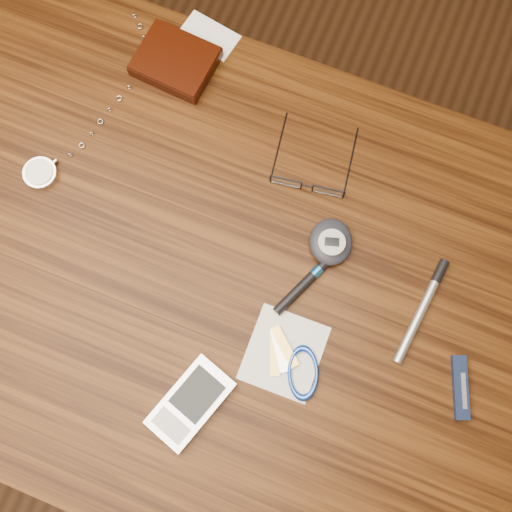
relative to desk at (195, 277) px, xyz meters
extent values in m
plane|color=#472814|center=(0.00, 0.00, -0.65)|extent=(3.80, 3.80, 0.00)
cube|color=#3A1E09|center=(0.00, 0.00, 0.08)|extent=(1.00, 0.70, 0.03)
cylinder|color=#4C2814|center=(-0.45, 0.30, -0.29)|extent=(0.05, 0.05, 0.71)
cylinder|color=#4C2814|center=(0.45, 0.30, -0.29)|extent=(0.05, 0.05, 0.71)
cube|color=black|center=(-0.13, 0.27, 0.11)|extent=(0.12, 0.10, 0.02)
cube|color=black|center=(-0.13, 0.27, 0.12)|extent=(0.11, 0.10, 0.00)
cube|color=silver|center=(-0.11, 0.33, 0.10)|extent=(0.09, 0.06, 0.00)
cube|color=black|center=(0.08, 0.15, 0.11)|extent=(0.04, 0.01, 0.02)
cube|color=white|center=(0.08, 0.15, 0.11)|extent=(0.04, 0.01, 0.02)
cylinder|color=black|center=(0.05, 0.20, 0.10)|extent=(0.02, 0.11, 0.00)
cube|color=black|center=(0.14, 0.16, 0.11)|extent=(0.04, 0.01, 0.02)
cube|color=white|center=(0.14, 0.16, 0.11)|extent=(0.04, 0.01, 0.02)
cylinder|color=black|center=(0.16, 0.22, 0.10)|extent=(0.02, 0.11, 0.00)
cube|color=black|center=(0.11, 0.16, 0.12)|extent=(0.01, 0.00, 0.00)
cylinder|color=#B7B7BC|center=(-0.24, 0.04, 0.11)|extent=(0.05, 0.05, 0.01)
cylinder|color=white|center=(-0.24, 0.04, 0.11)|extent=(0.04, 0.04, 0.00)
cylinder|color=#B7B7BC|center=(-0.23, 0.06, 0.11)|extent=(0.01, 0.01, 0.01)
torus|color=#B7B7BC|center=(-0.22, 0.08, 0.11)|extent=(0.01, 0.01, 0.01)
torus|color=#B7B7BC|center=(-0.21, 0.10, 0.11)|extent=(0.01, 0.01, 0.00)
torus|color=#B7B7BC|center=(-0.20, 0.12, 0.11)|extent=(0.01, 0.01, 0.01)
torus|color=#B7B7BC|center=(-0.20, 0.14, 0.11)|extent=(0.01, 0.01, 0.00)
torus|color=#B7B7BC|center=(-0.19, 0.16, 0.11)|extent=(0.01, 0.01, 0.01)
torus|color=#B7B7BC|center=(-0.19, 0.19, 0.11)|extent=(0.01, 0.01, 0.00)
torus|color=#B7B7BC|center=(-0.18, 0.21, 0.11)|extent=(0.01, 0.00, 0.01)
torus|color=#B7B7BC|center=(-0.18, 0.23, 0.11)|extent=(0.01, 0.01, 0.00)
torus|color=#B7B7BC|center=(-0.18, 0.25, 0.11)|extent=(0.01, 0.00, 0.01)
torus|color=#B7B7BC|center=(-0.18, 0.27, 0.11)|extent=(0.01, 0.01, 0.00)
torus|color=#B7B7BC|center=(-0.20, 0.29, 0.11)|extent=(0.01, 0.01, 0.01)
torus|color=#B7B7BC|center=(-0.21, 0.30, 0.11)|extent=(0.01, 0.01, 0.00)
torus|color=#B7B7BC|center=(-0.22, 0.32, 0.11)|extent=(0.01, 0.01, 0.01)
cube|color=silver|center=(0.08, -0.17, 0.11)|extent=(0.09, 0.13, 0.02)
cube|color=black|center=(0.08, -0.16, 0.12)|extent=(0.06, 0.07, 0.00)
cube|color=#AAADB2|center=(0.07, -0.21, 0.12)|extent=(0.05, 0.04, 0.00)
ellipsoid|color=black|center=(0.17, 0.10, 0.11)|extent=(0.08, 0.08, 0.02)
cylinder|color=#9B9EA2|center=(0.17, 0.09, 0.13)|extent=(0.04, 0.04, 0.00)
cube|color=black|center=(0.17, 0.09, 0.13)|extent=(0.02, 0.02, 0.00)
cube|color=silver|center=(0.17, -0.07, 0.10)|extent=(0.10, 0.11, 0.00)
torus|color=#1E4AB5|center=(0.20, -0.08, 0.11)|extent=(0.08, 0.08, 0.01)
cube|color=olive|center=(0.16, -0.07, 0.10)|extent=(0.03, 0.06, 0.00)
cube|color=silver|center=(0.16, -0.07, 0.11)|extent=(0.04, 0.05, 0.00)
cube|color=olive|center=(0.16, -0.06, 0.11)|extent=(0.05, 0.05, 0.00)
cube|color=#0F1C34|center=(0.39, -0.02, 0.11)|extent=(0.05, 0.08, 0.01)
cube|color=silver|center=(0.40, -0.03, 0.11)|extent=(0.02, 0.04, 0.00)
cylinder|color=silver|center=(0.32, 0.05, 0.11)|extent=(0.03, 0.15, 0.01)
cylinder|color=black|center=(0.32, 0.11, 0.11)|extent=(0.02, 0.03, 0.01)
cylinder|color=black|center=(0.16, 0.02, 0.11)|extent=(0.05, 0.10, 0.01)
cylinder|color=#1F65AC|center=(0.17, 0.05, 0.11)|extent=(0.02, 0.02, 0.01)
camera|label=1|loc=(0.16, -0.16, 0.95)|focal=45.00mm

